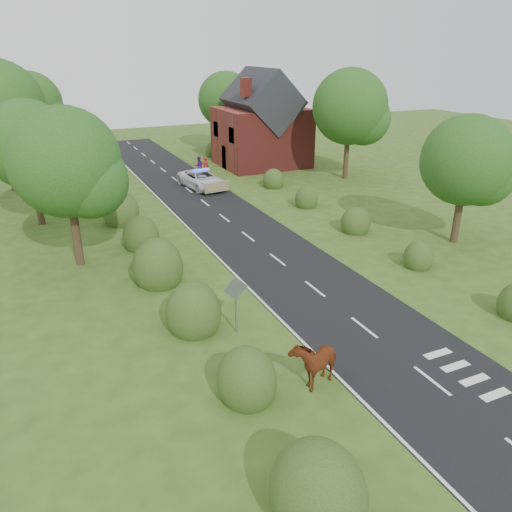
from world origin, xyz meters
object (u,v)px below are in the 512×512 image
police_van (202,179)px  cow (314,363)px  road_sign (236,296)px  pedestrian_red (205,167)px  pedestrian_purple (199,166)px

police_van → cow: bearing=-109.0°
road_sign → pedestrian_red: 27.02m
road_sign → pedestrian_red: size_ratio=1.39×
pedestrian_red → pedestrian_purple: pedestrian_red is taller
cow → police_van: size_ratio=0.38×
police_van → pedestrian_purple: 4.46m
cow → police_van: 26.93m
cow → pedestrian_red: pedestrian_red is taller
pedestrian_red → road_sign: bearing=68.2°
cow → pedestrian_purple: bearing=144.7°
road_sign → pedestrian_red: bearing=73.1°
police_van → pedestrian_purple: pedestrian_purple is taller
road_sign → cow: bearing=-74.0°
police_van → pedestrian_purple: size_ratio=3.18×
cow → pedestrian_purple: size_ratio=1.21×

